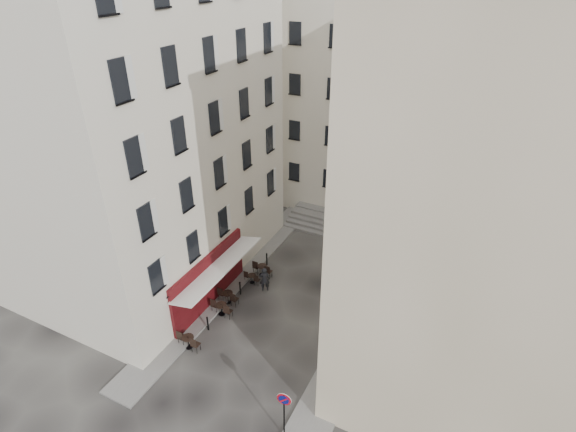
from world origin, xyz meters
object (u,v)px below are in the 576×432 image
Objects in this scene: bistro_table_b at (222,308)px; pedestrian at (265,279)px; no_parking_sign at (284,407)px; bistro_table_a at (189,341)px.

bistro_table_b is 0.80× the size of pedestrian.
no_parking_sign is 10.33m from pedestrian.
pedestrian reaches higher than bistro_table_a.
no_parking_sign is 8.88m from bistro_table_b.
bistro_table_a is at bearing 46.25° from pedestrian.
bistro_table_b is 3.37m from pedestrian.
pedestrian is (1.33, 6.12, 0.37)m from bistro_table_a.
no_parking_sign is 1.62× the size of pedestrian.
bistro_table_a is 6.27m from pedestrian.
no_parking_sign is 2.03× the size of bistro_table_a.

